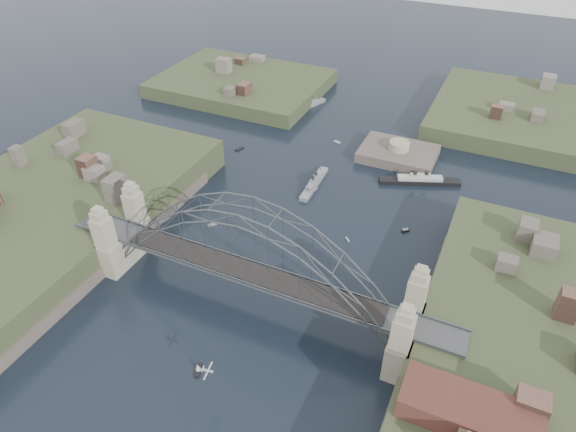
# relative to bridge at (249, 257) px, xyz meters

# --- Properties ---
(ground) EXTENTS (500.00, 500.00, 0.00)m
(ground) POSITION_rel_bridge_xyz_m (0.00, 0.00, -12.32)
(ground) COLOR black
(ground) RESTS_ON ground
(bridge) EXTENTS (84.00, 13.80, 24.60)m
(bridge) POSITION_rel_bridge_xyz_m (0.00, 0.00, 0.00)
(bridge) COLOR #48484B
(bridge) RESTS_ON ground
(shore_west) EXTENTS (50.50, 90.00, 12.00)m
(shore_west) POSITION_rel_bridge_xyz_m (-57.32, 0.00, -10.35)
(shore_west) COLOR #3A4527
(shore_west) RESTS_ON ground
(shore_east) EXTENTS (50.50, 90.00, 12.00)m
(shore_east) POSITION_rel_bridge_xyz_m (57.32, 0.00, -10.35)
(shore_east) COLOR #3A4527
(shore_east) RESTS_ON ground
(headland_nw) EXTENTS (60.00, 45.00, 9.00)m
(headland_nw) POSITION_rel_bridge_xyz_m (-55.00, 95.00, -11.82)
(headland_nw) COLOR #3A4527
(headland_nw) RESTS_ON ground
(headland_ne) EXTENTS (70.00, 55.00, 9.50)m
(headland_ne) POSITION_rel_bridge_xyz_m (50.00, 110.00, -11.57)
(headland_ne) COLOR #3A4527
(headland_ne) RESTS_ON ground
(fort_island) EXTENTS (22.00, 16.00, 9.40)m
(fort_island) POSITION_rel_bridge_xyz_m (12.00, 70.00, -12.66)
(fort_island) COLOR brown
(fort_island) RESTS_ON ground
(wharf_shed) EXTENTS (20.00, 8.00, 4.00)m
(wharf_shed) POSITION_rel_bridge_xyz_m (44.00, -14.00, -2.32)
(wharf_shed) COLOR #592D26
(wharf_shed) RESTS_ON shore_east
(naval_cruiser_near) EXTENTS (2.97, 17.19, 5.13)m
(naval_cruiser_near) POSITION_rel_bridge_xyz_m (-4.93, 45.73, -11.53)
(naval_cruiser_near) COLOR gray
(naval_cruiser_near) RESTS_ON ground
(naval_cruiser_far) EXTENTS (6.71, 13.51, 4.64)m
(naval_cruiser_far) POSITION_rel_bridge_xyz_m (-25.55, 92.22, -11.60)
(naval_cruiser_far) COLOR gray
(naval_cruiser_far) RESTS_ON ground
(ocean_liner) EXTENTS (21.66, 11.08, 5.43)m
(ocean_liner) POSITION_rel_bridge_xyz_m (21.11, 59.11, -11.48)
(ocean_liner) COLOR black
(ocean_liner) RESTS_ON ground
(aeroplane) EXTENTS (1.99, 3.61, 0.53)m
(aeroplane) POSITION_rel_bridge_xyz_m (4.35, -22.72, -4.51)
(aeroplane) COLOR silver
(small_boat_a) EXTENTS (2.13, 2.42, 0.45)m
(small_boat_a) POSITION_rel_bridge_xyz_m (-20.97, 18.78, -12.17)
(small_boat_a) COLOR #BCBCB7
(small_boat_a) RESTS_ON ground
(small_boat_b) EXTENTS (1.51, 1.56, 0.45)m
(small_boat_b) POSITION_rel_bridge_xyz_m (11.26, 27.33, -12.17)
(small_boat_b) COLOR #BCBCB7
(small_boat_b) RESTS_ON ground
(small_boat_c) EXTENTS (1.84, 2.96, 2.38)m
(small_boat_c) POSITION_rel_bridge_xyz_m (-0.67, -18.97, -11.54)
(small_boat_c) COLOR #BCBCB7
(small_boat_c) RESTS_ON ground
(small_boat_d) EXTENTS (2.00, 1.90, 1.43)m
(small_boat_d) POSITION_rel_bridge_xyz_m (22.97, 36.45, -12.04)
(small_boat_d) COLOR #BCBCB7
(small_boat_d) RESTS_ON ground
(small_boat_e) EXTENTS (1.98, 3.26, 0.45)m
(small_boat_e) POSITION_rel_bridge_xyz_m (-33.41, 54.66, -12.17)
(small_boat_e) COLOR #BCBCB7
(small_boat_e) RESTS_ON ground
(small_boat_f) EXTENTS (0.47, 1.40, 0.45)m
(small_boat_f) POSITION_rel_bridge_xyz_m (-3.70, 44.12, -12.17)
(small_boat_f) COLOR #BCBCB7
(small_boat_f) RESTS_ON ground
(small_boat_h) EXTENTS (2.28, 1.29, 0.45)m
(small_boat_h) POSITION_rel_bridge_xyz_m (-7.75, 71.38, -12.17)
(small_boat_h) COLOR #BCBCB7
(small_boat_h) RESTS_ON ground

